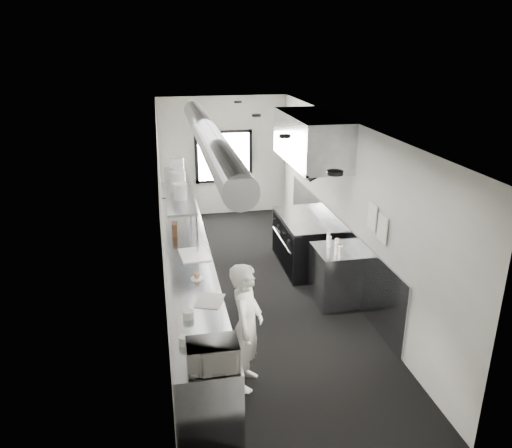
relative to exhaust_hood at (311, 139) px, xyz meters
name	(u,v)px	position (x,y,z in m)	size (l,w,h in m)	color
floor	(256,287)	(-1.10, -0.70, -2.39)	(3.00, 8.00, 0.01)	black
ceiling	(256,123)	(-1.10, -0.70, 0.41)	(3.00, 8.00, 0.01)	silver
wall_back	(224,156)	(-1.10, 3.30, -0.99)	(3.00, 0.02, 2.80)	#B5B4AC
wall_front	(343,353)	(-1.10, -4.70, -0.99)	(3.00, 0.02, 2.80)	#B5B4AC
wall_left	(162,216)	(-2.60, -0.70, -0.99)	(0.02, 8.00, 2.80)	#B5B4AC
wall_right	(344,204)	(0.40, -0.70, -0.99)	(0.02, 8.00, 2.80)	#B5B4AC
wall_cladding	(334,244)	(0.38, -0.40, -1.84)	(0.03, 5.50, 1.10)	#8E939B
hvac_duct	(208,136)	(-1.80, -0.30, 0.16)	(0.40, 0.40, 6.40)	gray
service_window	(224,157)	(-1.10, 3.26, -0.99)	(1.36, 0.05, 1.25)	white
exhaust_hood	(311,139)	(0.00, 0.00, 0.00)	(0.81, 2.20, 0.88)	#8E939B
prep_counter	(190,282)	(-2.25, -1.20, -1.94)	(0.70, 6.00, 0.90)	#8E939B
pass_shelf	(179,189)	(-2.29, 0.30, -0.86)	(0.45, 3.00, 0.68)	#8E939B
range	(304,242)	(-0.06, 0.00, -1.92)	(0.88, 1.60, 0.94)	black
bottle_station	(335,275)	(0.05, -1.40, -1.94)	(0.65, 0.80, 0.90)	#8E939B
far_work_table	(178,208)	(-2.25, 2.50, -1.94)	(0.70, 1.20, 0.90)	#8E939B
notice_sheet_a	(372,217)	(0.37, -1.90, -0.79)	(0.02, 0.28, 0.38)	silver
notice_sheet_b	(382,229)	(0.37, -2.25, -0.84)	(0.02, 0.28, 0.38)	silver
line_cook	(246,326)	(-1.70, -3.17, -1.58)	(0.59, 0.39, 1.61)	silver
microwave	(213,355)	(-2.18, -4.00, -1.35)	(0.48, 0.36, 0.29)	silver
deli_tub_a	(185,340)	(-2.43, -3.54, -1.44)	(0.14, 0.14, 0.10)	silver
deli_tub_b	(188,314)	(-2.36, -3.01, -1.44)	(0.13, 0.13, 0.09)	silver
newspaper	(210,301)	(-2.07, -2.65, -1.49)	(0.32, 0.40, 0.01)	white
small_plate	(197,279)	(-2.18, -2.00, -1.48)	(0.17, 0.17, 0.01)	white
pastry	(197,275)	(-2.18, -2.00, -1.43)	(0.09, 0.09, 0.09)	tan
cutting_board	(195,255)	(-2.15, -1.19, -1.48)	(0.42, 0.57, 0.02)	white
knife_block	(175,229)	(-2.41, -0.29, -1.38)	(0.09, 0.20, 0.22)	brown
plate_stack_a	(180,191)	(-2.29, -0.42, -0.69)	(0.22, 0.22, 0.26)	white
plate_stack_b	(178,182)	(-2.31, 0.04, -0.65)	(0.26, 0.26, 0.34)	white
plate_stack_c	(177,176)	(-2.30, 0.37, -0.65)	(0.24, 0.24, 0.34)	white
plate_stack_d	(177,168)	(-2.27, 0.89, -0.63)	(0.25, 0.25, 0.38)	white
squeeze_bottle_a	(340,252)	(0.00, -1.70, -1.40)	(0.06, 0.06, 0.19)	white
squeeze_bottle_b	(337,248)	(-0.01, -1.57, -1.39)	(0.07, 0.07, 0.20)	white
squeeze_bottle_c	(337,245)	(0.04, -1.42, -1.39)	(0.06, 0.06, 0.19)	white
squeeze_bottle_d	(329,242)	(-0.03, -1.28, -1.40)	(0.06, 0.06, 0.18)	white
squeeze_bottle_e	(328,238)	(0.02, -1.09, -1.41)	(0.06, 0.06, 0.17)	white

